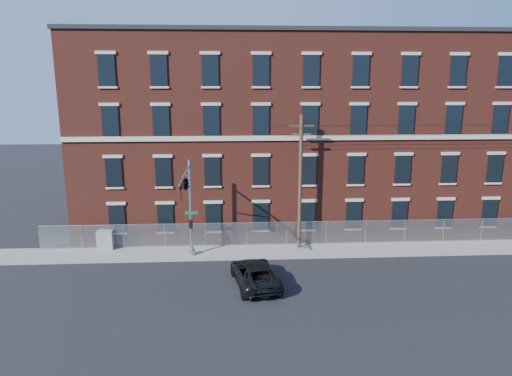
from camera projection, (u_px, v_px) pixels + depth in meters
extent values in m
plane|color=black|center=(281.00, 280.00, 29.34)|extent=(140.00, 140.00, 0.00)
cube|color=gray|center=(430.00, 248.00, 34.85)|extent=(65.00, 3.00, 0.12)
cube|color=maroon|center=(396.00, 132.00, 41.85)|extent=(55.00, 14.00, 16.00)
cube|color=black|center=(402.00, 38.00, 40.04)|extent=(55.30, 14.30, 0.30)
cube|color=#B6AC97|center=(429.00, 137.00, 34.89)|extent=(55.00, 0.18, 0.35)
cube|color=black|center=(117.00, 219.00, 34.95)|extent=(1.20, 0.10, 2.20)
cube|color=black|center=(114.00, 173.00, 34.15)|extent=(1.20, 0.10, 2.20)
cube|color=black|center=(110.00, 121.00, 33.31)|extent=(1.20, 0.10, 2.20)
cube|color=black|center=(107.00, 70.00, 32.51)|extent=(1.20, 0.10, 2.20)
cube|color=black|center=(166.00, 218.00, 35.16)|extent=(1.20, 0.10, 2.20)
cube|color=black|center=(163.00, 172.00, 34.36)|extent=(1.20, 0.10, 2.20)
cube|color=black|center=(161.00, 121.00, 33.51)|extent=(1.20, 0.10, 2.20)
cube|color=black|center=(159.00, 70.00, 32.71)|extent=(1.20, 0.10, 2.20)
cube|color=black|center=(213.00, 217.00, 35.36)|extent=(1.20, 0.10, 2.20)
cube|color=black|center=(212.00, 172.00, 34.56)|extent=(1.20, 0.10, 2.20)
cube|color=black|center=(211.00, 121.00, 33.71)|extent=(1.20, 0.10, 2.20)
cube|color=black|center=(210.00, 70.00, 32.91)|extent=(1.20, 0.10, 2.20)
cube|color=black|center=(261.00, 217.00, 35.56)|extent=(1.20, 0.10, 2.20)
cube|color=black|center=(261.00, 171.00, 34.76)|extent=(1.20, 0.10, 2.20)
cube|color=black|center=(261.00, 121.00, 33.91)|extent=(1.20, 0.10, 2.20)
cube|color=black|center=(261.00, 71.00, 33.11)|extent=(1.20, 0.10, 2.20)
cube|color=black|center=(307.00, 216.00, 35.76)|extent=(1.20, 0.10, 2.20)
cube|color=black|center=(309.00, 171.00, 34.96)|extent=(1.20, 0.10, 2.20)
cube|color=black|center=(310.00, 120.00, 34.12)|extent=(1.20, 0.10, 2.20)
cube|color=black|center=(311.00, 71.00, 33.32)|extent=(1.20, 0.10, 2.20)
cube|color=black|center=(354.00, 215.00, 35.96)|extent=(1.20, 0.10, 2.20)
cube|color=black|center=(356.00, 170.00, 35.16)|extent=(1.20, 0.10, 2.20)
cube|color=black|center=(358.00, 120.00, 34.32)|extent=(1.20, 0.10, 2.20)
cube|color=black|center=(361.00, 71.00, 33.52)|extent=(1.20, 0.10, 2.20)
cube|color=black|center=(400.00, 214.00, 36.16)|extent=(1.20, 0.10, 2.20)
cube|color=black|center=(403.00, 170.00, 35.36)|extent=(1.20, 0.10, 2.20)
cube|color=black|center=(406.00, 120.00, 34.52)|extent=(1.20, 0.10, 2.20)
cube|color=black|center=(410.00, 71.00, 33.72)|extent=(1.20, 0.10, 2.20)
cube|color=black|center=(445.00, 214.00, 36.36)|extent=(1.20, 0.10, 2.20)
cube|color=black|center=(449.00, 169.00, 35.56)|extent=(1.20, 0.10, 2.20)
cube|color=black|center=(454.00, 120.00, 34.72)|extent=(1.20, 0.10, 2.20)
cube|color=black|center=(458.00, 71.00, 33.92)|extent=(1.20, 0.10, 2.20)
cube|color=black|center=(490.00, 213.00, 36.56)|extent=(1.20, 0.10, 2.20)
cube|color=black|center=(495.00, 169.00, 35.76)|extent=(1.20, 0.10, 2.20)
cube|color=black|center=(500.00, 120.00, 34.92)|extent=(1.20, 0.10, 2.20)
cube|color=black|center=(506.00, 71.00, 34.12)|extent=(1.20, 0.10, 2.20)
cube|color=#A5A8AD|center=(424.00, 231.00, 35.90)|extent=(59.00, 0.02, 1.80)
cylinder|color=#9EA0A5|center=(425.00, 220.00, 35.70)|extent=(59.00, 0.04, 0.04)
cylinder|color=#9EA0A5|center=(39.00, 238.00, 34.28)|extent=(0.06, 0.06, 1.85)
cylinder|color=#9EA0A5|center=(82.00, 237.00, 34.45)|extent=(0.06, 0.06, 1.85)
cylinder|color=#9EA0A5|center=(123.00, 236.00, 34.62)|extent=(0.06, 0.06, 1.85)
cylinder|color=#9EA0A5|center=(165.00, 235.00, 34.79)|extent=(0.06, 0.06, 1.85)
cylinder|color=#9EA0A5|center=(206.00, 235.00, 34.96)|extent=(0.06, 0.06, 1.85)
cylinder|color=#9EA0A5|center=(246.00, 234.00, 35.13)|extent=(0.06, 0.06, 1.85)
cylinder|color=#9EA0A5|center=(287.00, 233.00, 35.31)|extent=(0.06, 0.06, 1.85)
cylinder|color=#9EA0A5|center=(326.00, 232.00, 35.48)|extent=(0.06, 0.06, 1.85)
cylinder|color=#9EA0A5|center=(366.00, 232.00, 35.65)|extent=(0.06, 0.06, 1.85)
cylinder|color=#9EA0A5|center=(405.00, 231.00, 35.82)|extent=(0.06, 0.06, 1.85)
cylinder|color=#9EA0A5|center=(444.00, 230.00, 35.99)|extent=(0.06, 0.06, 1.85)
cylinder|color=#9EA0A5|center=(482.00, 230.00, 36.16)|extent=(0.06, 0.06, 1.85)
cylinder|color=#9EA0A5|center=(191.00, 208.00, 32.58)|extent=(0.22, 0.22, 7.00)
cylinder|color=#9EA0A5|center=(192.00, 252.00, 33.32)|extent=(0.50, 0.50, 0.40)
cylinder|color=#9EA0A5|center=(185.00, 174.00, 28.73)|extent=(0.14, 6.50, 0.14)
cylinder|color=#9EA0A5|center=(188.00, 183.00, 30.95)|extent=(0.08, 2.18, 1.56)
cube|color=#0C592D|center=(191.00, 213.00, 32.51)|extent=(0.90, 0.03, 0.22)
cube|color=black|center=(191.00, 224.00, 32.58)|extent=(0.25, 0.25, 0.60)
imported|color=black|center=(181.00, 192.00, 26.37)|extent=(0.16, 0.20, 1.00)
imported|color=black|center=(185.00, 182.00, 29.10)|extent=(0.53, 2.48, 1.00)
cylinder|color=#443122|center=(300.00, 183.00, 33.76)|extent=(0.28, 0.28, 10.00)
cube|color=#443122|center=(302.00, 126.00, 32.83)|extent=(1.80, 0.12, 0.12)
cube|color=#443122|center=(301.00, 134.00, 32.96)|extent=(1.40, 0.12, 0.12)
imported|color=black|center=(255.00, 274.00, 28.50)|extent=(3.30, 5.65, 1.48)
cube|color=gray|center=(105.00, 240.00, 34.30)|extent=(1.17, 0.60, 1.45)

